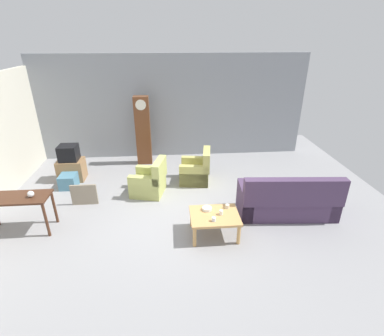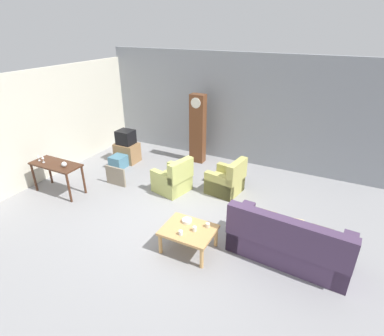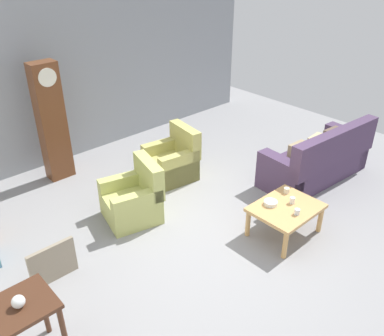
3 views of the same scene
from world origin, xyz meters
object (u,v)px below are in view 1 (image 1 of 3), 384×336
at_px(framed_picture_leaning, 84,195).
at_px(couch_floral, 287,201).
at_px(grandfather_clock, 143,131).
at_px(tv_crt, 68,153).
at_px(storage_box_blue, 69,181).
at_px(cup_white_porcelain, 221,212).
at_px(cup_cream_tall, 227,206).
at_px(bowl_white_stacked, 207,209).
at_px(coffee_table_wood, 215,218).
at_px(cup_blue_rimmed, 214,219).
at_px(armchair_olive_far, 196,171).
at_px(console_table_dark, 16,202).
at_px(glass_dome_cloche, 31,194).
at_px(tv_stand_cabinet, 72,170).
at_px(armchair_olive_near, 150,182).

bearing_deg(framed_picture_leaning, couch_floral, -10.10).
relative_size(grandfather_clock, tv_crt, 4.33).
xyz_separation_m(storage_box_blue, cup_white_porcelain, (3.64, -2.29, 0.34)).
bearing_deg(cup_cream_tall, bowl_white_stacked, -175.67).
bearing_deg(couch_floral, bowl_white_stacked, -168.26).
xyz_separation_m(coffee_table_wood, cup_blue_rimmed, (-0.05, -0.21, 0.11)).
relative_size(armchair_olive_far, coffee_table_wood, 0.96).
xyz_separation_m(console_table_dark, glass_dome_cloche, (0.33, -0.02, 0.18)).
bearing_deg(tv_stand_cabinet, console_table_dark, -98.78).
xyz_separation_m(couch_floral, coffee_table_wood, (-1.71, -0.56, 0.05)).
height_order(cup_cream_tall, bowl_white_stacked, cup_cream_tall).
bearing_deg(armchair_olive_far, tv_stand_cabinet, 173.10).
bearing_deg(bowl_white_stacked, tv_stand_cabinet, 143.12).
height_order(tv_crt, storage_box_blue, tv_crt).
bearing_deg(cup_blue_rimmed, tv_crt, 139.79).
height_order(tv_crt, cup_cream_tall, tv_crt).
height_order(tv_crt, glass_dome_cloche, tv_crt).
bearing_deg(storage_box_blue, cup_cream_tall, -28.49).
distance_m(tv_stand_cabinet, tv_crt, 0.50).
bearing_deg(cup_blue_rimmed, couch_floral, 23.69).
height_order(cup_white_porcelain, bowl_white_stacked, cup_white_porcelain).
height_order(tv_crt, framed_picture_leaning, tv_crt).
height_order(armchair_olive_near, cup_blue_rimmed, armchair_olive_near).
bearing_deg(tv_crt, couch_floral, -22.58).
height_order(couch_floral, bowl_white_stacked, couch_floral).
bearing_deg(cup_cream_tall, cup_white_porcelain, -127.25).
distance_m(armchair_olive_near, cup_cream_tall, 2.30).
bearing_deg(console_table_dark, glass_dome_cloche, -3.87).
xyz_separation_m(framed_picture_leaning, glass_dome_cloche, (-0.69, -0.95, 0.60)).
xyz_separation_m(grandfather_clock, tv_crt, (-1.94, -0.99, -0.25)).
bearing_deg(couch_floral, cup_blue_rimmed, -156.31).
distance_m(tv_crt, cup_cream_tall, 4.62).
height_order(armchair_olive_far, cup_blue_rimmed, armchair_olive_far).
bearing_deg(armchair_olive_near, cup_white_porcelain, -50.26).
xyz_separation_m(tv_crt, framed_picture_leaning, (0.67, -1.37, -0.53)).
height_order(couch_floral, tv_crt, couch_floral).
bearing_deg(storage_box_blue, cup_blue_rimmed, -35.69).
bearing_deg(couch_floral, tv_crt, 157.42).
xyz_separation_m(tv_stand_cabinet, tv_crt, (0.00, 0.00, 0.50)).
xyz_separation_m(glass_dome_cloche, cup_blue_rimmed, (3.52, -0.64, -0.35)).
relative_size(tv_stand_cabinet, storage_box_blue, 1.47).
xyz_separation_m(grandfather_clock, glass_dome_cloche, (-1.96, -3.31, -0.19)).
relative_size(console_table_dark, grandfather_clock, 0.63).
bearing_deg(armchair_olive_far, cup_white_porcelain, -83.65).
height_order(tv_crt, bowl_white_stacked, tv_crt).
relative_size(couch_floral, tv_stand_cabinet, 3.18).
height_order(armchair_olive_near, glass_dome_cloche, armchair_olive_near).
bearing_deg(cup_blue_rimmed, framed_picture_leaning, 150.68).
height_order(armchair_olive_far, grandfather_clock, grandfather_clock).
bearing_deg(framed_picture_leaning, tv_crt, 116.13).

